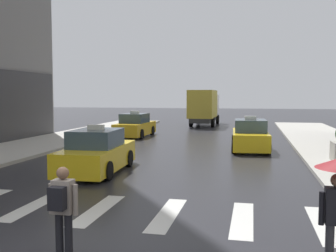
{
  "coord_description": "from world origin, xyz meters",
  "views": [
    {
      "loc": [
        3.79,
        -6.2,
        2.91
      ],
      "look_at": [
        0.73,
        8.0,
        1.76
      ],
      "focal_mm": 42.11,
      "sensor_mm": 36.0,
      "label": 1
    }
  ],
  "objects_px": {
    "taxi_lead": "(97,153)",
    "taxi_second": "(250,136)",
    "box_truck": "(204,106)",
    "taxi_third": "(135,126)",
    "pedestrian_with_backpack": "(62,205)"
  },
  "relations": [
    {
      "from": "taxi_lead",
      "to": "box_truck",
      "type": "relative_size",
      "value": 0.61
    },
    {
      "from": "taxi_lead",
      "to": "taxi_third",
      "type": "bearing_deg",
      "value": 100.51
    },
    {
      "from": "taxi_second",
      "to": "taxi_third",
      "type": "bearing_deg",
      "value": 146.92
    },
    {
      "from": "taxi_third",
      "to": "box_truck",
      "type": "relative_size",
      "value": 0.61
    },
    {
      "from": "taxi_lead",
      "to": "taxi_second",
      "type": "distance_m",
      "value": 9.29
    },
    {
      "from": "taxi_lead",
      "to": "taxi_second",
      "type": "height_order",
      "value": "same"
    },
    {
      "from": "taxi_lead",
      "to": "taxi_third",
      "type": "xyz_separation_m",
      "value": [
        -2.33,
        12.57,
        0.0
      ]
    },
    {
      "from": "taxi_third",
      "to": "taxi_second",
      "type": "bearing_deg",
      "value": -33.08
    },
    {
      "from": "taxi_lead",
      "to": "box_truck",
      "type": "distance_m",
      "value": 23.37
    },
    {
      "from": "taxi_second",
      "to": "box_truck",
      "type": "height_order",
      "value": "box_truck"
    },
    {
      "from": "taxi_second",
      "to": "box_truck",
      "type": "bearing_deg",
      "value": 105.45
    },
    {
      "from": "taxi_second",
      "to": "pedestrian_with_backpack",
      "type": "xyz_separation_m",
      "value": [
        -3.14,
        -14.97,
        0.25
      ]
    },
    {
      "from": "box_truck",
      "to": "pedestrian_with_backpack",
      "type": "distance_m",
      "value": 30.91
    },
    {
      "from": "taxi_lead",
      "to": "taxi_second",
      "type": "bearing_deg",
      "value": 52.84
    },
    {
      "from": "taxi_second",
      "to": "pedestrian_with_backpack",
      "type": "relative_size",
      "value": 2.8
    }
  ]
}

